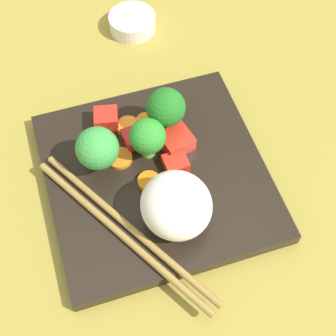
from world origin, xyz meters
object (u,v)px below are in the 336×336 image
carrot_slice_0 (146,122)px  sauce_cup (132,23)px  square_plate (156,176)px  rice_mound (172,207)px  chopstick_pair (124,230)px  broccoli_floret_1 (97,149)px

carrot_slice_0 → sauce_cup: size_ratio=0.37×
square_plate → rice_mound: 7.16cm
rice_mound → square_plate: bearing=175.6°
square_plate → chopstick_pair: size_ratio=1.05×
chopstick_pair → sauce_cup: chopstick_pair is taller
rice_mound → chopstick_pair: bearing=-95.3°
square_plate → rice_mound: rice_mound is taller
rice_mound → broccoli_floret_1: bearing=-150.3°
carrot_slice_0 → sauce_cup: (-17.55, 4.11, -0.98)cm
chopstick_pair → sauce_cup: bearing=133.1°
square_plate → rice_mound: size_ratio=3.19×
rice_mound → carrot_slice_0: (-12.66, 1.62, -2.59)cm
square_plate → chopstick_pair: 7.90cm
rice_mound → chopstick_pair: rice_mound is taller
carrot_slice_0 → chopstick_pair: bearing=-28.5°
square_plate → sauce_cup: size_ratio=3.73×
square_plate → carrot_slice_0: 6.83cm
square_plate → rice_mound: (6.04, -0.46, 3.81)cm
broccoli_floret_1 → sauce_cup: broccoli_floret_1 is taller
chopstick_pair → rice_mound: bearing=57.6°
sauce_cup → carrot_slice_0: bearing=-13.2°
rice_mound → chopstick_pair: size_ratio=0.33×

